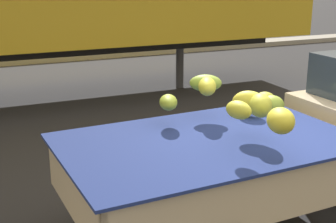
% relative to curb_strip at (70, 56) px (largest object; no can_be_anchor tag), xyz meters
% --- Properties ---
extents(curb_strip, '(80.00, 0.80, 0.16)m').
position_rel_curb_strip_xyz_m(curb_strip, '(0.00, 0.00, 0.00)').
color(curb_strip, gray).
rests_on(curb_strip, ground).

